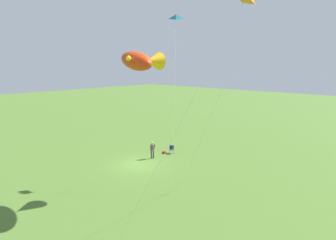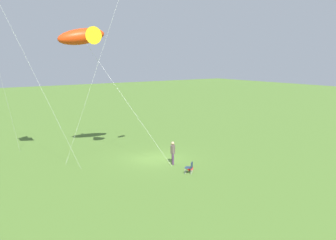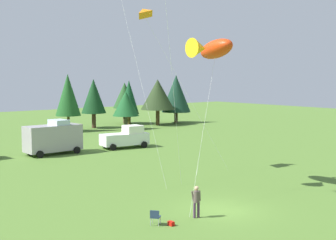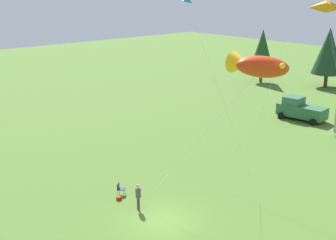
{
  "view_description": "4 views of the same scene",
  "coord_description": "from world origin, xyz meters",
  "px_view_note": "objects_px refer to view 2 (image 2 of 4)",
  "views": [
    {
      "loc": [
        15.57,
        17.58,
        9.09
      ],
      "look_at": [
        -3.59,
        0.59,
        3.81
      ],
      "focal_mm": 28.0,
      "sensor_mm": 36.0,
      "label": 1
    },
    {
      "loc": [
        -24.93,
        16.49,
        7.98
      ],
      "look_at": [
        -4.27,
        1.81,
        3.83
      ],
      "focal_mm": 42.0,
      "sensor_mm": 36.0,
      "label": 2
    },
    {
      "loc": [
        -18.82,
        -18.3,
        7.66
      ],
      "look_at": [
        -3.66,
        0.33,
        5.37
      ],
      "focal_mm": 50.0,
      "sensor_mm": 36.0,
      "label": 3
    },
    {
      "loc": [
        19.42,
        -16.58,
        13.91
      ],
      "look_at": [
        -2.2,
        2.43,
        5.41
      ],
      "focal_mm": 50.0,
      "sensor_mm": 36.0,
      "label": 4
    }
  ],
  "objects_px": {
    "person_kite_flyer": "(173,151)",
    "backpack_on_grass": "(190,169)",
    "kite_large_fish": "(83,36)",
    "folding_chair": "(190,167)"
  },
  "relations": [
    {
      "from": "person_kite_flyer",
      "to": "folding_chair",
      "type": "relative_size",
      "value": 2.12
    },
    {
      "from": "backpack_on_grass",
      "to": "kite_large_fish",
      "type": "distance_m",
      "value": 12.69
    },
    {
      "from": "person_kite_flyer",
      "to": "kite_large_fish",
      "type": "relative_size",
      "value": 0.17
    },
    {
      "from": "folding_chair",
      "to": "kite_large_fish",
      "type": "height_order",
      "value": "kite_large_fish"
    },
    {
      "from": "folding_chair",
      "to": "person_kite_flyer",
      "type": "bearing_deg",
      "value": -47.75
    },
    {
      "from": "backpack_on_grass",
      "to": "kite_large_fish",
      "type": "relative_size",
      "value": 0.03
    },
    {
      "from": "person_kite_flyer",
      "to": "backpack_on_grass",
      "type": "height_order",
      "value": "person_kite_flyer"
    },
    {
      "from": "person_kite_flyer",
      "to": "backpack_on_grass",
      "type": "xyz_separation_m",
      "value": [
        -1.9,
        -0.16,
        -0.91
      ]
    },
    {
      "from": "person_kite_flyer",
      "to": "backpack_on_grass",
      "type": "distance_m",
      "value": 2.12
    },
    {
      "from": "folding_chair",
      "to": "kite_large_fish",
      "type": "xyz_separation_m",
      "value": [
        7.92,
        4.04,
        8.94
      ]
    }
  ]
}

